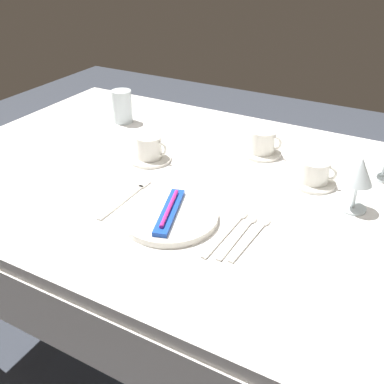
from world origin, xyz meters
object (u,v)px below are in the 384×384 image
coffee_cup_right (263,141)px  toothbrush_package (169,211)px  spoon_tea (255,233)px  coffee_cup_left (150,147)px  dinner_plate (170,216)px  fork_outer (127,198)px  wine_glass_centre (360,174)px  drink_tumbler (122,108)px  spoon_dessert (242,231)px  coffee_cup_far (315,171)px  spoon_soup (231,228)px

coffee_cup_right → toothbrush_package: bearing=-98.1°
spoon_tea → coffee_cup_left: (-0.45, 0.22, 0.04)m
dinner_plate → spoon_tea: (0.22, 0.05, -0.01)m
dinner_plate → coffee_cup_left: 0.35m
toothbrush_package → fork_outer: bearing=168.3°
wine_glass_centre → drink_tumbler: 0.94m
spoon_dessert → coffee_cup_far: (0.09, 0.32, 0.04)m
toothbrush_package → wine_glass_centre: (0.40, 0.28, 0.08)m
fork_outer → coffee_cup_left: coffee_cup_left is taller
spoon_soup → coffee_cup_far: 0.35m
spoon_tea → wine_glass_centre: bearing=51.4°
toothbrush_package → coffee_cup_left: 0.35m
toothbrush_package → spoon_dessert: 0.19m
dinner_plate → drink_tumbler: bearing=136.0°
toothbrush_package → coffee_cup_right: coffee_cup_right is taller
fork_outer → spoon_soup: size_ratio=1.01×
spoon_dessert → spoon_tea: bearing=12.1°
coffee_cup_right → coffee_cup_far: bearing=-29.0°
spoon_tea → spoon_soup: bearing=-173.6°
drink_tumbler → coffee_cup_left: bearing=-39.6°
drink_tumbler → fork_outer: bearing=-52.6°
fork_outer → drink_tumbler: 0.58m
dinner_plate → coffee_cup_left: bearing=131.5°
spoon_soup → spoon_tea: size_ratio=1.08×
spoon_tea → wine_glass_centre: 0.32m
dinner_plate → coffee_cup_right: coffee_cup_right is taller
dinner_plate → coffee_cup_left: coffee_cup_left is taller
coffee_cup_far → drink_tumbler: bearing=170.7°
toothbrush_package → drink_tumbler: drink_tumbler is taller
spoon_soup → toothbrush_package: bearing=-165.8°
spoon_dessert → drink_tumbler: 0.83m
wine_glass_centre → spoon_soup: bearing=-136.0°
coffee_cup_left → spoon_dessert: bearing=-28.2°
coffee_cup_left → coffee_cup_far: coffee_cup_left is taller
dinner_plate → coffee_cup_far: coffee_cup_far is taller
spoon_soup → spoon_dessert: size_ratio=1.09×
coffee_cup_far → drink_tumbler: (-0.78, 0.13, 0.01)m
spoon_dessert → coffee_cup_far: coffee_cup_far is taller
toothbrush_package → spoon_dessert: toothbrush_package is taller
fork_outer → coffee_cup_far: (0.43, 0.33, 0.04)m
fork_outer → coffee_cup_left: bearing=108.2°
spoon_tea → wine_glass_centre: (0.19, 0.23, 0.10)m
dinner_plate → spoon_soup: bearing=14.2°
spoon_dessert → drink_tumbler: size_ratio=1.69×
spoon_dessert → dinner_plate: bearing=-168.1°
fork_outer → wine_glass_centre: size_ratio=1.52×
spoon_soup → fork_outer: bearing=-178.8°
dinner_plate → coffee_cup_far: size_ratio=2.31×
wine_glass_centre → drink_tumbler: size_ratio=1.23×
coffee_cup_far → spoon_dessert: bearing=-105.1°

